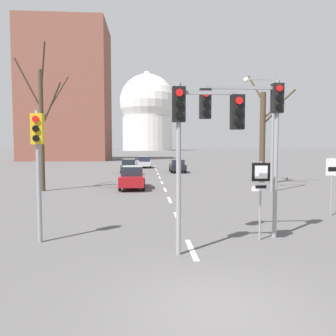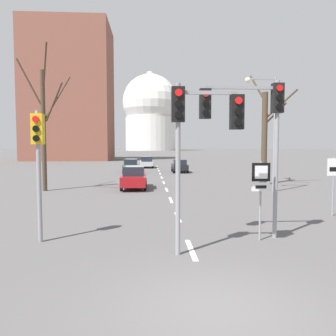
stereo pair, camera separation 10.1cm
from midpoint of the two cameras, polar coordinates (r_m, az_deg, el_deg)
ground_plane at (r=6.77m, az=8.32°, el=-23.29°), size 800.00×800.00×0.00m
lane_stripe_0 at (r=10.08m, az=3.84°, el=-13.96°), size 0.16×2.00×0.01m
lane_stripe_1 at (r=14.40m, az=1.41°, el=-8.51°), size 0.16×2.00×0.01m
lane_stripe_2 at (r=18.81m, az=0.14°, el=-5.59°), size 0.16×2.00×0.01m
lane_stripe_3 at (r=23.25m, az=-0.64°, el=-3.78°), size 0.16×2.00×0.01m
lane_stripe_4 at (r=27.71m, az=-1.17°, el=-2.55°), size 0.16×2.00×0.01m
lane_stripe_5 at (r=32.18m, az=-1.55°, el=-1.66°), size 0.16×2.00×0.01m
lane_stripe_6 at (r=36.66m, az=-1.84°, el=-0.99°), size 0.16×2.00×0.01m
lane_stripe_7 at (r=41.15m, az=-2.06°, el=-0.46°), size 0.16×2.00×0.01m
lane_stripe_8 at (r=45.63m, az=-2.24°, el=-0.04°), size 0.16×2.00×0.01m
lane_stripe_9 at (r=50.12m, az=-2.39°, el=0.31°), size 0.16×2.00×0.01m
traffic_signal_near_right at (r=11.19m, az=14.20°, el=8.36°), size 2.75×0.34×5.23m
traffic_signal_centre_tall at (r=9.22m, az=5.18°, el=7.30°), size 2.01×0.34×4.81m
traffic_signal_near_left at (r=11.14m, az=-21.94°, el=2.87°), size 0.36×0.34×4.20m
route_sign_post at (r=11.05m, az=15.58°, el=-3.12°), size 0.60×0.08×2.59m
speed_limit_sign at (r=16.11m, az=26.53°, el=-1.28°), size 0.60×0.08×2.60m
street_lamp_right at (r=23.08m, az=16.75°, el=7.76°), size 2.15×0.36×7.62m
sedan_near_left at (r=38.05m, az=-6.90°, el=0.40°), size 1.79×3.96×1.61m
sedan_near_right at (r=38.53m, az=1.59°, el=0.40°), size 1.78×4.01×1.51m
sedan_mid_centre at (r=46.81m, az=-4.17°, el=1.05°), size 1.88×4.15×1.61m
sedan_far_left at (r=23.86m, az=-6.33°, el=-1.64°), size 1.81×4.32×1.64m
bare_tree_left_near at (r=24.02m, az=-21.20°, el=7.45°), size 3.47×4.35×9.55m
bare_tree_right_near at (r=27.33m, az=16.16°, el=5.88°), size 3.42×3.98×8.90m
capitol_dome at (r=237.98m, az=-3.60°, el=9.62°), size 39.39×39.39×55.64m
apartment_block_left at (r=77.09m, az=-17.24°, el=12.33°), size 18.00×14.00×29.40m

